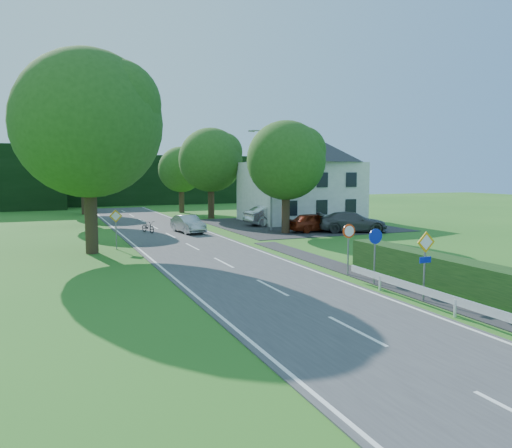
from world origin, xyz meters
name	(u,v)px	position (x,y,z in m)	size (l,w,h in m)	color
road	(212,257)	(0.00, 20.00, 0.02)	(7.00, 80.00, 0.04)	#3D3C3F
parking_pad	(296,225)	(12.00, 33.00, 0.02)	(14.00, 16.00, 0.04)	black
line_edge_left	(153,261)	(-3.25, 20.00, 0.04)	(0.12, 80.00, 0.01)	white
line_edge_right	(265,253)	(3.25, 20.00, 0.04)	(0.12, 80.00, 0.01)	white
line_centre	(212,257)	(0.00, 20.00, 0.04)	(0.12, 80.00, 0.01)	white
tree_main	(89,153)	(-6.00, 24.00, 5.82)	(9.40, 9.40, 11.64)	#254F17
tree_left_far	(87,177)	(-5.00, 40.00, 4.29)	(7.00, 7.00, 8.58)	#254F17
tree_right_far	(211,173)	(7.00, 42.00, 4.54)	(7.40, 7.40, 9.09)	#254F17
tree_left_back	(83,178)	(-4.50, 52.00, 4.04)	(6.60, 6.60, 8.07)	#254F17
tree_right_back	(181,180)	(6.00, 50.00, 3.78)	(6.20, 6.20, 7.56)	#254F17
tree_right_mid	(286,177)	(8.50, 28.00, 4.29)	(7.00, 7.00, 8.58)	#254F17
treeline_right	(167,180)	(8.00, 66.00, 3.50)	(30.00, 5.00, 7.00)	black
house_white	(301,175)	(14.00, 36.00, 4.41)	(10.60, 8.40, 8.60)	silver
streetlight	(270,175)	(8.06, 30.00, 4.46)	(2.03, 0.18, 8.00)	slate
sign_priority_right	(425,253)	(4.30, 7.98, 1.80)	(0.78, 0.09, 2.59)	slate
sign_roundabout	(375,245)	(4.30, 10.98, 1.67)	(0.64, 0.08, 2.37)	slate
sign_speed_limit	(349,237)	(4.30, 12.97, 1.77)	(0.64, 0.11, 2.37)	slate
sign_priority_left	(116,221)	(-4.50, 24.98, 1.72)	(0.78, 0.09, 2.44)	slate
moving_car	(188,224)	(1.65, 31.09, 0.71)	(1.42, 4.07, 1.34)	#A2A3A6
motorcycle	(148,227)	(-1.20, 32.27, 0.49)	(0.60, 1.72, 0.90)	black
parked_car_red	(314,222)	(10.97, 27.95, 0.78)	(1.75, 4.35, 1.48)	maroon
parked_car_silver_a	(274,215)	(10.07, 33.53, 0.90)	(1.82, 5.22, 1.72)	silver
parked_car_grey	(352,222)	(13.61, 26.62, 0.82)	(2.19, 5.38, 1.56)	#48484D
parked_car_silver_b	(309,216)	(13.79, 33.91, 0.69)	(2.15, 4.67, 1.30)	#B3B3BA
parasol	(302,213)	(13.21, 34.17, 0.94)	(1.95, 1.99, 1.79)	#BA3A0E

